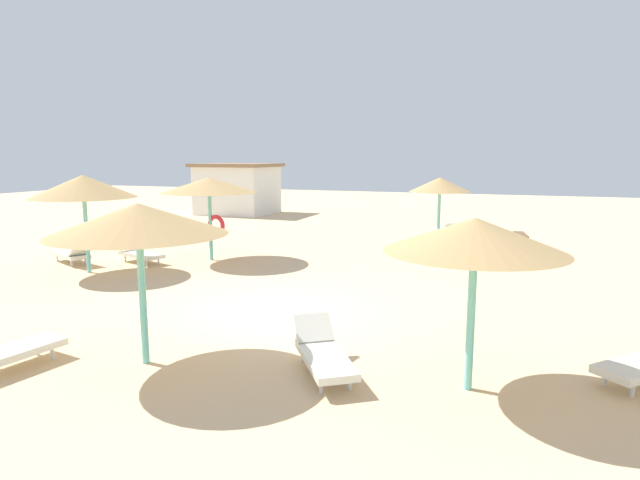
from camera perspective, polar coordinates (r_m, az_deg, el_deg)
name	(u,v)px	position (r m, az deg, el deg)	size (l,w,h in m)	color
ground_plane	(273,313)	(11.75, -5.12, -7.98)	(80.00, 80.00, 0.00)	#DBBA8C
parasol_0	(209,186)	(17.65, -11.99, 5.80)	(3.16, 3.16, 2.76)	#6BC6BC
parasol_1	(138,220)	(8.94, -19.19, 2.12)	(2.88, 2.88, 2.70)	#6BC6BC
parasol_2	(440,185)	(20.96, 12.94, 5.87)	(2.37, 2.37, 2.64)	#6BC6BC
parasol_3	(475,236)	(7.79, 16.52, 0.46)	(2.62, 2.62, 2.59)	#6BC6BC
parasol_5	(83,187)	(16.84, -24.40, 5.32)	(3.03, 3.03, 2.91)	#6BC6BC
lounger_0	(139,253)	(18.10, -19.14, -1.38)	(2.02, 1.19, 0.62)	silver
lounger_1	(0,353)	(10.00, -31.54, -10.48)	(0.95, 1.93, 0.80)	silver
lounger_2	(447,231)	(22.86, 13.64, 1.00)	(1.33, 1.97, 0.76)	silver
lounger_3	(323,353)	(8.60, 0.33, -12.23)	(1.59, 1.92, 0.73)	silver
lounger_5	(72,254)	(18.75, -25.38, -1.39)	(2.00, 1.36, 0.68)	silver
bench_0	(459,232)	(22.52, 14.96, 0.89)	(0.58, 1.54, 0.49)	brown
bench_1	(521,237)	(21.62, 21.02, 0.26)	(0.59, 1.54, 0.49)	brown
beach_cabana	(238,188)	(32.15, -8.95, 5.59)	(4.47, 4.12, 3.02)	white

